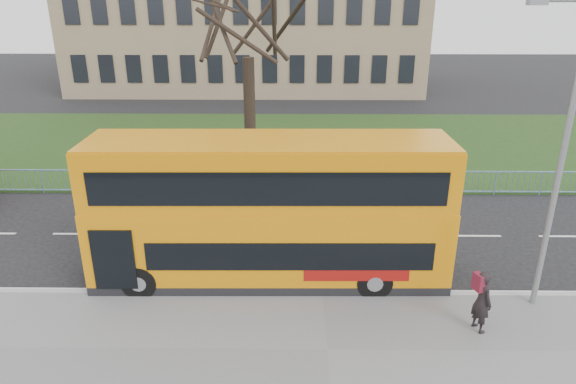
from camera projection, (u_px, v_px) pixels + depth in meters
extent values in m
plane|color=black|center=(320.00, 269.00, 16.64)|extent=(120.00, 120.00, 0.00)
cube|color=#9B9B9E|center=(322.00, 294.00, 15.17)|extent=(80.00, 0.20, 0.14)
cube|color=#1B3915|center=(308.00, 144.00, 29.92)|extent=(80.00, 15.40, 0.08)
cube|color=#8A7258|center=(249.00, 7.00, 46.66)|extent=(30.00, 15.00, 14.00)
cube|color=orange|center=(270.00, 239.00, 15.69)|extent=(10.62, 2.63, 1.97)
cube|color=orange|center=(269.00, 204.00, 15.27)|extent=(10.62, 2.63, 0.34)
cube|color=orange|center=(269.00, 171.00, 14.88)|extent=(10.56, 2.58, 1.77)
cube|color=black|center=(290.00, 257.00, 14.48)|extent=(8.17, 0.13, 0.86)
cube|color=black|center=(267.00, 189.00, 13.75)|extent=(9.74, 0.14, 0.96)
cylinder|color=black|center=(139.00, 282.00, 14.94)|extent=(1.05, 0.29, 1.05)
cylinder|color=black|center=(374.00, 282.00, 14.93)|extent=(1.05, 0.29, 1.05)
imported|color=black|center=(482.00, 301.00, 13.21)|extent=(0.60, 0.73, 1.72)
cylinder|color=gray|center=(560.00, 168.00, 13.18)|extent=(0.16, 0.16, 8.12)
cylinder|color=gray|center=(566.00, 0.00, 11.58)|extent=(1.42, 0.34, 0.10)
cube|color=gray|center=(537.00, 2.00, 11.50)|extent=(0.48, 0.26, 0.12)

